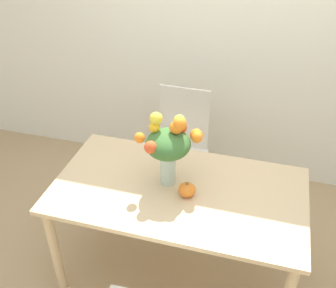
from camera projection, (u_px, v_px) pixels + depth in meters
The scene contains 6 objects.
ground_plane at pixel (177, 270), 2.77m from camera, with size 12.00×12.00×0.00m, color tan.
wall_back at pixel (222, 24), 3.05m from camera, with size 8.00×0.06×2.70m.
dining_table at pixel (178, 201), 2.40m from camera, with size 1.50×0.83×0.76m.
flower_vase at pixel (169, 145), 2.25m from camera, with size 0.38×0.27×0.46m.
pumpkin at pixel (187, 190), 2.27m from camera, with size 0.10×0.10×0.09m.
dining_chair_near_window at pixel (180, 149), 3.12m from camera, with size 0.42×0.42×0.98m.
Camera 1 is at (0.43, -1.74, 2.30)m, focal length 42.00 mm.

